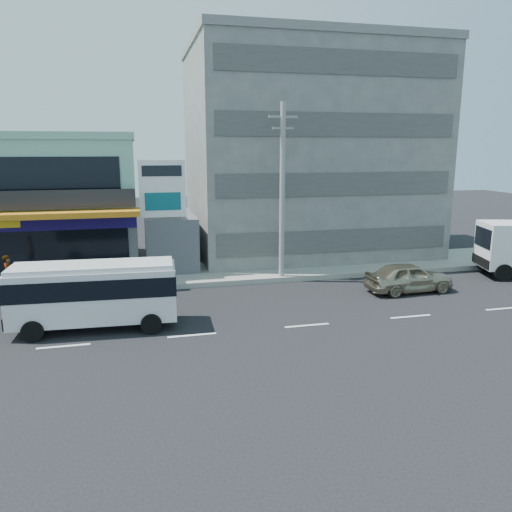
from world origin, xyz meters
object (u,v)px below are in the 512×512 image
Objects in this scene: shop_building at (37,206)px; billboard at (163,195)px; sedan at (409,277)px; motorcycle_rider at (11,289)px; satellite_dish at (170,215)px; utility_pole_near at (282,192)px; minibus at (94,290)px; concrete_building at (306,156)px.

shop_building reaches higher than billboard.
motorcycle_rider reaches higher than sedan.
satellite_dish is (8.00, -2.95, -0.42)m from shop_building.
utility_pole_near reaches higher than shop_building.
billboard is 2.76× the size of motorcycle_rider.
minibus is at bearing -114.30° from billboard.
utility_pole_near is at bearing 5.08° from motorcycle_rider.
concrete_building is 19.90m from minibus.
satellite_dish is (-10.00, -4.00, -3.42)m from concrete_building.
minibus is at bearing -136.29° from concrete_building.
shop_building is at bearing 154.94° from utility_pole_near.
concrete_building is at bearing 43.71° from minibus.
concrete_building reaches higher than minibus.
utility_pole_near reaches higher than billboard.
minibus is 2.75× the size of motorcycle_rider.
motorcycle_rider is at bearing -149.21° from satellite_dish.
sedan is (6.00, -3.71, -4.35)m from utility_pole_near.
shop_building is 22.70m from sedan.
billboard is (-0.50, -1.80, 1.35)m from satellite_dish.
satellite_dish is at bearing 74.48° from billboard.
motorcycle_rider is at bearing 134.30° from minibus.
concrete_building is at bearing 26.01° from motorcycle_rider.
motorcycle_rider is at bearing -158.22° from billboard.
billboard is 1.00× the size of minibus.
satellite_dish reaches higher than motorcycle_rider.
billboard is 8.79m from minibus.
satellite_dish is 7.17m from utility_pole_near.
utility_pole_near reaches higher than sedan.
billboard is 14.27m from sedan.
motorcycle_rider is (-20.15, 2.46, 0.03)m from sedan.
sedan is at bearing -79.98° from concrete_building.
concrete_building is 10.67× the size of satellite_dish.
satellite_dish is 9.88m from motorcycle_rider.
minibus is (-13.87, -13.25, -5.31)m from concrete_building.
sedan is at bearing -31.76° from utility_pole_near.
concrete_building reaches higher than billboard.
minibus is at bearing -45.70° from motorcycle_rider.
shop_building is 1.80× the size of minibus.
motorcycle_rider is at bearing -174.92° from utility_pole_near.
sedan is (20.00, -10.26, -3.20)m from shop_building.
utility_pole_near is 1.45× the size of minibus.
sedan is at bearing 6.97° from minibus.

